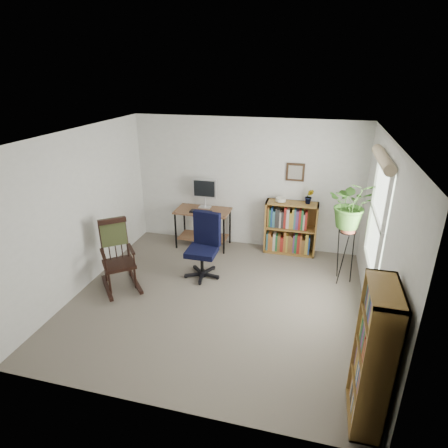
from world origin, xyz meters
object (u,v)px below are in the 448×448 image
(desk, at_px, (203,228))
(rocking_chair, at_px, (118,255))
(tall_bookshelf, at_px, (373,358))
(low_bookshelf, at_px, (291,228))
(office_chair, at_px, (202,247))

(desk, xyz_separation_m, rocking_chair, (-0.81, -1.74, 0.19))
(rocking_chair, xyz_separation_m, tall_bookshelf, (3.47, -1.56, 0.19))
(desk, relative_size, rocking_chair, 0.92)
(low_bookshelf, bearing_deg, tall_bookshelf, -73.16)
(desk, bearing_deg, office_chair, -73.69)
(office_chair, distance_m, tall_bookshelf, 3.20)
(tall_bookshelf, bearing_deg, desk, 128.91)
(desk, height_order, office_chair, office_chair)
(rocking_chair, bearing_deg, desk, 25.95)
(office_chair, relative_size, tall_bookshelf, 0.73)
(desk, bearing_deg, tall_bookshelf, -51.09)
(rocking_chair, relative_size, low_bookshelf, 1.13)
(tall_bookshelf, bearing_deg, low_bookshelf, 106.84)
(office_chair, xyz_separation_m, tall_bookshelf, (2.34, -2.18, 0.20))
(office_chair, bearing_deg, desk, 114.77)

